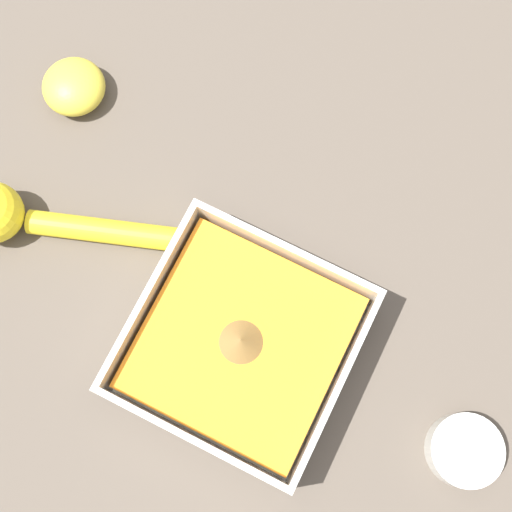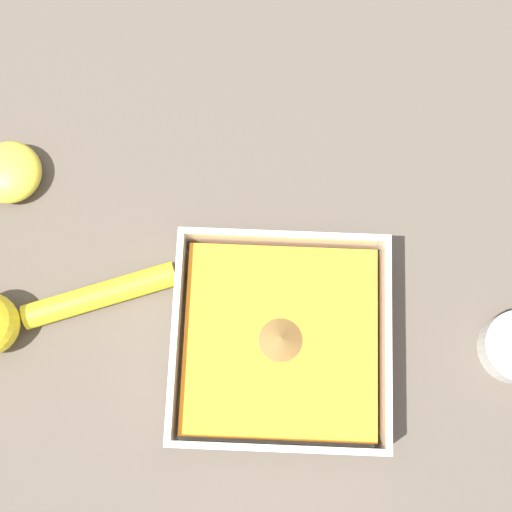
# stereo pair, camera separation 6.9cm
# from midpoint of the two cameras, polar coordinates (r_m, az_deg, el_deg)

# --- Properties ---
(ground_plane) EXTENTS (4.00, 4.00, 0.00)m
(ground_plane) POSITION_cam_midpoint_polar(r_m,az_deg,el_deg) (0.71, -0.34, -8.38)
(ground_plane) COLOR brown
(square_dish) EXTENTS (0.20, 0.20, 0.07)m
(square_dish) POSITION_cam_midpoint_polar(r_m,az_deg,el_deg) (0.68, -0.94, -7.59)
(square_dish) COLOR silver
(square_dish) RESTS_ON ground_plane
(lemon_squeezer) EXTENTS (0.21, 0.10, 0.06)m
(lemon_squeezer) POSITION_cam_midpoint_polar(r_m,az_deg,el_deg) (0.73, -20.95, -5.05)
(lemon_squeezer) COLOR yellow
(lemon_squeezer) RESTS_ON ground_plane
(lemon_half) EXTENTS (0.07, 0.07, 0.04)m
(lemon_half) POSITION_cam_midpoint_polar(r_m,az_deg,el_deg) (0.78, -21.52, 5.75)
(lemon_half) COLOR yellow
(lemon_half) RESTS_ON ground_plane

